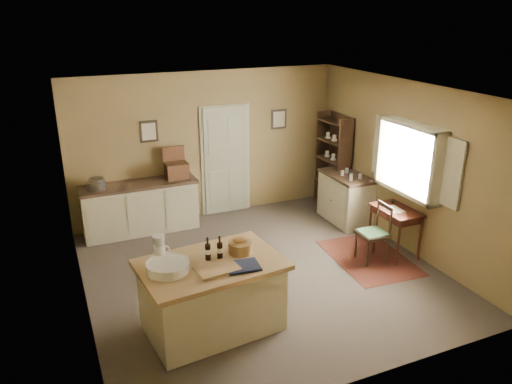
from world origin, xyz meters
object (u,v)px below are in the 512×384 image
right_cabinet (345,198)px  desk_chair (372,234)px  work_island (211,294)px  sideboard (141,206)px  shelving_unit (335,162)px  writing_desk (396,215)px

right_cabinet → desk_chair: bearing=-107.7°
work_island → right_cabinet: work_island is taller
sideboard → desk_chair: sideboard is taller
shelving_unit → work_island: bearing=-140.9°
right_cabinet → shelving_unit: 0.82m
desk_chair → right_cabinet: size_ratio=0.84×
writing_desk → shelving_unit: 2.10m
desk_chair → shelving_unit: 2.28m
writing_desk → shelving_unit: bearing=85.9°
desk_chair → shelving_unit: bearing=75.5°
writing_desk → right_cabinet: 1.43m
sideboard → desk_chair: 3.96m
shelving_unit → desk_chair: bearing=-106.2°
work_island → desk_chair: bearing=7.7°
sideboard → shelving_unit: size_ratio=1.07×
writing_desk → right_cabinet: bearing=90.0°
work_island → shelving_unit: shelving_unit is taller
sideboard → writing_desk: size_ratio=2.45×
desk_chair → sideboard: bearing=142.4°
writing_desk → right_cabinet: size_ratio=0.76×
sideboard → writing_desk: bearing=-34.6°
work_island → desk_chair: (2.85, 0.68, -0.03)m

